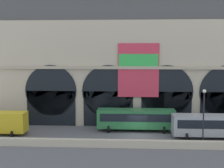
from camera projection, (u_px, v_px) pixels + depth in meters
The scene contains 7 objects.
ground_plane at pixel (138, 136), 40.65m from camera, with size 200.00×200.00×0.00m, color slate.
quay_parapet_wall at pixel (139, 144), 35.45m from camera, with size 90.00×0.70×0.92m, color beige.
station_building at pixel (137, 64), 46.58m from camera, with size 45.39×4.42×19.38m.
box_truck_west at pixel (0, 122), 40.98m from camera, with size 7.50×2.91×3.12m.
bus_center at pixel (136, 119), 42.89m from camera, with size 11.00×3.25×3.10m.
bus_mideast at pixel (215, 125), 39.04m from camera, with size 11.00×3.25×3.10m.
street_lamp_quayside at pixel (204, 110), 35.41m from camera, with size 0.44×0.44×6.90m.
Camera 1 is at (-1.33, -39.80, 11.29)m, focal length 48.28 mm.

